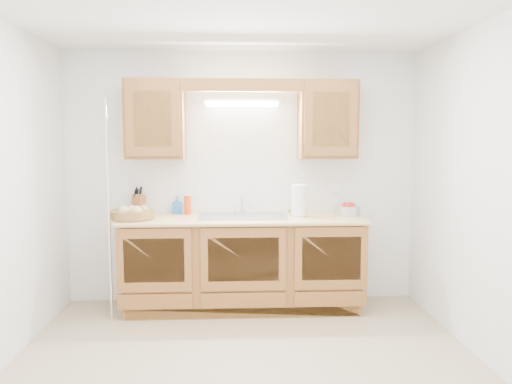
{
  "coord_description": "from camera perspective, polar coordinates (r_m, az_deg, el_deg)",
  "views": [
    {
      "loc": [
        -0.1,
        -3.52,
        1.63
      ],
      "look_at": [
        0.11,
        0.85,
        1.17
      ],
      "focal_mm": 35.0,
      "sensor_mm": 36.0,
      "label": 1
    }
  ],
  "objects": [
    {
      "name": "soap_bottle",
      "position": [
        5.03,
        -8.99,
        -1.46
      ],
      "size": [
        0.1,
        0.1,
        0.18
      ],
      "primitive_type": "imported",
      "rotation": [
        0.0,
        0.0,
        -0.28
      ],
      "color": "blue",
      "rests_on": "countertop"
    },
    {
      "name": "wire_shelf_pole",
      "position": [
        4.63,
        -16.48,
        -2.12
      ],
      "size": [
        0.03,
        0.03,
        2.0
      ],
      "primitive_type": "cylinder",
      "color": "silver",
      "rests_on": "ground"
    },
    {
      "name": "countertop",
      "position": [
        4.77,
        -1.53,
        -3.11
      ],
      "size": [
        2.3,
        0.63,
        0.04
      ],
      "primitive_type": "cube",
      "color": "tan",
      "rests_on": "base_cabinets"
    },
    {
      "name": "fruit_basket",
      "position": [
        4.78,
        -13.98,
        -2.35
      ],
      "size": [
        0.41,
        0.41,
        0.13
      ],
      "rotation": [
        0.0,
        0.0,
        -0.01
      ],
      "color": "olive",
      "rests_on": "countertop"
    },
    {
      "name": "room",
      "position": [
        3.54,
        -1.14,
        -0.23
      ],
      "size": [
        3.52,
        3.5,
        2.5
      ],
      "color": "tan",
      "rests_on": "ground"
    },
    {
      "name": "sink",
      "position": [
        4.8,
        -1.53,
        -3.68
      ],
      "size": [
        0.84,
        0.46,
        0.36
      ],
      "color": "#9E9EA3",
      "rests_on": "countertop"
    },
    {
      "name": "paper_towel",
      "position": [
        4.79,
        4.94,
        -1.0
      ],
      "size": [
        0.18,
        0.18,
        0.36
      ],
      "rotation": [
        0.0,
        0.0,
        0.24
      ],
      "color": "silver",
      "rests_on": "countertop"
    },
    {
      "name": "apple_bowl",
      "position": [
        4.96,
        10.44,
        -1.97
      ],
      "size": [
        0.3,
        0.3,
        0.13
      ],
      "rotation": [
        0.0,
        0.0,
        -0.3
      ],
      "color": "silver",
      "rests_on": "countertop"
    },
    {
      "name": "upper_cabinet_right",
      "position": [
        4.95,
        8.15,
        8.15
      ],
      "size": [
        0.55,
        0.33,
        0.75
      ],
      "primitive_type": "cube",
      "color": "#935A2B",
      "rests_on": "room"
    },
    {
      "name": "valance",
      "position": [
        4.74,
        -1.58,
        12.12
      ],
      "size": [
        2.2,
        0.05,
        0.12
      ],
      "primitive_type": "cube",
      "color": "#935A2B",
      "rests_on": "room"
    },
    {
      "name": "upper_cabinet_left",
      "position": [
        4.91,
        -11.42,
        8.1
      ],
      "size": [
        0.55,
        0.33,
        0.75
      ],
      "primitive_type": "cube",
      "color": "#935A2B",
      "rests_on": "room"
    },
    {
      "name": "orange_canister",
      "position": [
        4.97,
        -7.83,
        -1.39
      ],
      "size": [
        0.07,
        0.07,
        0.2
      ],
      "rotation": [
        0.0,
        0.0,
        0.04
      ],
      "color": "#E03E0C",
      "rests_on": "countertop"
    },
    {
      "name": "sponge",
      "position": [
        5.05,
        4.54,
        -2.26
      ],
      "size": [
        0.14,
        0.1,
        0.03
      ],
      "rotation": [
        0.0,
        0.0,
        0.14
      ],
      "color": "#CC333F",
      "rests_on": "countertop"
    },
    {
      "name": "knife_block",
      "position": [
        5.07,
        -13.31,
        -1.33
      ],
      "size": [
        0.14,
        0.18,
        0.28
      ],
      "rotation": [
        0.0,
        0.0,
        -0.33
      ],
      "color": "#935A2B",
      "rests_on": "countertop"
    },
    {
      "name": "fluorescent_fixture",
      "position": [
        4.95,
        -1.63,
        10.19
      ],
      "size": [
        0.76,
        0.08,
        0.08
      ],
      "color": "white",
      "rests_on": "room"
    },
    {
      "name": "base_cabinets",
      "position": [
        4.87,
        -1.52,
        -8.2
      ],
      "size": [
        2.2,
        0.6,
        0.86
      ],
      "primitive_type": "cube",
      "color": "#935A2B",
      "rests_on": "ground"
    },
    {
      "name": "outlet_plate",
      "position": [
        5.14,
        9.03,
        0.52
      ],
      "size": [
        0.08,
        0.01,
        0.12
      ],
      "primitive_type": "cube",
      "color": "white",
      "rests_on": "room"
    }
  ]
}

